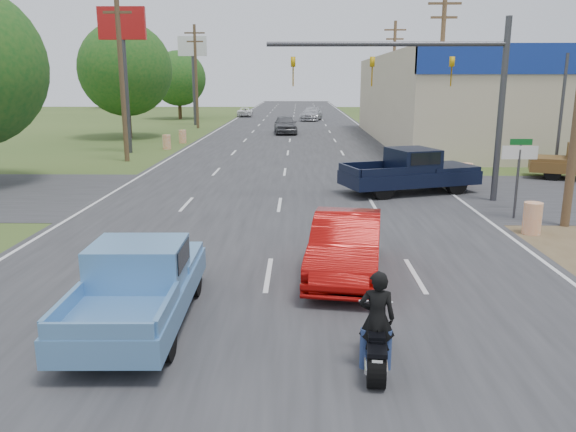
{
  "coord_description": "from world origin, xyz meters",
  "views": [
    {
      "loc": [
        0.74,
        -5.05,
        4.65
      ],
      "look_at": [
        0.47,
        8.85,
        1.3
      ],
      "focal_mm": 35.0,
      "sensor_mm": 36.0,
      "label": 1
    }
  ],
  "objects_px": {
    "red_convertible": "(346,246)",
    "navy_pickup": "(413,171)",
    "distant_car_silver": "(311,114)",
    "distant_car_white": "(245,112)",
    "motorcycle": "(376,347)",
    "blue_pickup": "(140,282)",
    "rider": "(377,324)",
    "distant_car_grey": "(285,125)"
  },
  "relations": [
    {
      "from": "red_convertible",
      "to": "navy_pickup",
      "type": "relative_size",
      "value": 0.75
    },
    {
      "from": "distant_car_silver",
      "to": "distant_car_white",
      "type": "xyz_separation_m",
      "value": [
        -8.7,
        7.29,
        -0.2
      ]
    },
    {
      "from": "distant_car_white",
      "to": "motorcycle",
      "type": "bearing_deg",
      "value": 94.62
    },
    {
      "from": "red_convertible",
      "to": "distant_car_white",
      "type": "relative_size",
      "value": 1.08
    },
    {
      "from": "red_convertible",
      "to": "distant_car_silver",
      "type": "bearing_deg",
      "value": 97.96
    },
    {
      "from": "red_convertible",
      "to": "blue_pickup",
      "type": "bearing_deg",
      "value": -138.66
    },
    {
      "from": "red_convertible",
      "to": "distant_car_silver",
      "type": "height_order",
      "value": "distant_car_silver"
    },
    {
      "from": "rider",
      "to": "distant_car_silver",
      "type": "relative_size",
      "value": 0.3
    },
    {
      "from": "rider",
      "to": "red_convertible",
      "type": "bearing_deg",
      "value": -82.53
    },
    {
      "from": "navy_pickup",
      "to": "distant_car_silver",
      "type": "distance_m",
      "value": 45.03
    },
    {
      "from": "navy_pickup",
      "to": "distant_car_grey",
      "type": "xyz_separation_m",
      "value": [
        -6.06,
        27.38,
        -0.13
      ]
    },
    {
      "from": "distant_car_silver",
      "to": "distant_car_grey",
      "type": "bearing_deg",
      "value": -88.99
    },
    {
      "from": "motorcycle",
      "to": "distant_car_grey",
      "type": "relative_size",
      "value": 0.39
    },
    {
      "from": "distant_car_grey",
      "to": "distant_car_silver",
      "type": "height_order",
      "value": "distant_car_grey"
    },
    {
      "from": "rider",
      "to": "blue_pickup",
      "type": "relative_size",
      "value": 0.33
    },
    {
      "from": "navy_pickup",
      "to": "distant_car_white",
      "type": "relative_size",
      "value": 1.44
    },
    {
      "from": "red_convertible",
      "to": "distant_car_silver",
      "type": "distance_m",
      "value": 55.48
    },
    {
      "from": "navy_pickup",
      "to": "distant_car_grey",
      "type": "relative_size",
      "value": 1.25
    },
    {
      "from": "blue_pickup",
      "to": "distant_car_silver",
      "type": "distance_m",
      "value": 58.42
    },
    {
      "from": "distant_car_white",
      "to": "blue_pickup",
      "type": "bearing_deg",
      "value": 91.05
    },
    {
      "from": "navy_pickup",
      "to": "distant_car_grey",
      "type": "height_order",
      "value": "navy_pickup"
    },
    {
      "from": "red_convertible",
      "to": "navy_pickup",
      "type": "bearing_deg",
      "value": 79.16
    },
    {
      "from": "rider",
      "to": "distant_car_silver",
      "type": "bearing_deg",
      "value": -84.24
    },
    {
      "from": "rider",
      "to": "blue_pickup",
      "type": "xyz_separation_m",
      "value": [
        -4.37,
        1.83,
        0.01
      ]
    },
    {
      "from": "motorcycle",
      "to": "distant_car_white",
      "type": "distance_m",
      "value": 67.94
    },
    {
      "from": "motorcycle",
      "to": "navy_pickup",
      "type": "relative_size",
      "value": 0.31
    },
    {
      "from": "blue_pickup",
      "to": "navy_pickup",
      "type": "relative_size",
      "value": 0.81
    },
    {
      "from": "distant_car_grey",
      "to": "distant_car_silver",
      "type": "distance_m",
      "value": 17.74
    },
    {
      "from": "navy_pickup",
      "to": "distant_car_grey",
      "type": "distance_m",
      "value": 28.04
    },
    {
      "from": "distant_car_white",
      "to": "rider",
      "type": "bearing_deg",
      "value": 94.63
    },
    {
      "from": "rider",
      "to": "blue_pickup",
      "type": "distance_m",
      "value": 4.74
    },
    {
      "from": "navy_pickup",
      "to": "rider",
      "type": "bearing_deg",
      "value": -32.42
    },
    {
      "from": "red_convertible",
      "to": "rider",
      "type": "height_order",
      "value": "rider"
    },
    {
      "from": "rider",
      "to": "blue_pickup",
      "type": "bearing_deg",
      "value": -16.83
    },
    {
      "from": "rider",
      "to": "distant_car_white",
      "type": "height_order",
      "value": "rider"
    },
    {
      "from": "motorcycle",
      "to": "navy_pickup",
      "type": "xyz_separation_m",
      "value": [
        3.55,
        15.21,
        0.53
      ]
    },
    {
      "from": "red_convertible",
      "to": "blue_pickup",
      "type": "distance_m",
      "value": 5.07
    },
    {
      "from": "red_convertible",
      "to": "rider",
      "type": "bearing_deg",
      "value": -80.19
    },
    {
      "from": "distant_car_white",
      "to": "distant_car_silver",
      "type": "bearing_deg",
      "value": 137.46
    },
    {
      "from": "blue_pickup",
      "to": "navy_pickup",
      "type": "xyz_separation_m",
      "value": [
        7.91,
        13.34,
        0.13
      ]
    },
    {
      "from": "blue_pickup",
      "to": "distant_car_grey",
      "type": "xyz_separation_m",
      "value": [
        1.86,
        40.72,
        0.01
      ]
    },
    {
      "from": "red_convertible",
      "to": "rider",
      "type": "xyz_separation_m",
      "value": [
        0.12,
        -4.6,
        0.05
      ]
    }
  ]
}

